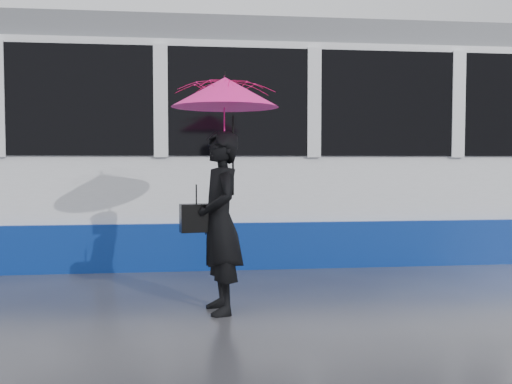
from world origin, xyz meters
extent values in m
plane|color=#29292E|center=(0.00, 0.00, 0.00)|extent=(90.00, 90.00, 0.00)
cube|color=#3F3D38|center=(0.00, 1.78, 0.01)|extent=(34.00, 0.07, 0.02)
cube|color=#3F3D38|center=(0.00, 3.22, 0.01)|extent=(34.00, 0.07, 0.02)
cube|color=white|center=(-0.37, 2.50, 1.52)|extent=(24.00, 2.40, 2.95)
cube|color=navy|center=(-0.37, 2.50, 0.31)|extent=(24.00, 2.56, 0.62)
cube|color=black|center=(-0.37, 2.50, 2.20)|extent=(23.00, 2.48, 1.40)
cube|color=slate|center=(-0.37, 2.50, 3.17)|extent=(23.60, 2.20, 0.35)
imported|color=black|center=(-0.23, -0.84, 0.85)|extent=(0.52, 0.69, 1.71)
imported|color=#FE1579|center=(-0.18, -0.84, 1.80)|extent=(1.09, 1.10, 0.85)
cone|color=#FE1579|center=(-0.18, -0.84, 2.06)|extent=(1.17, 1.17, 0.28)
cylinder|color=black|center=(-0.18, -0.84, 2.22)|extent=(0.01, 0.01, 0.06)
cylinder|color=black|center=(-0.10, -0.82, 1.48)|extent=(0.02, 0.02, 0.75)
cube|color=black|center=(-0.45, -0.82, 0.89)|extent=(0.32, 0.19, 0.26)
cylinder|color=black|center=(-0.45, -0.82, 1.12)|extent=(0.01, 0.01, 0.18)
camera|label=1|loc=(-0.51, -6.16, 1.42)|focal=40.00mm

